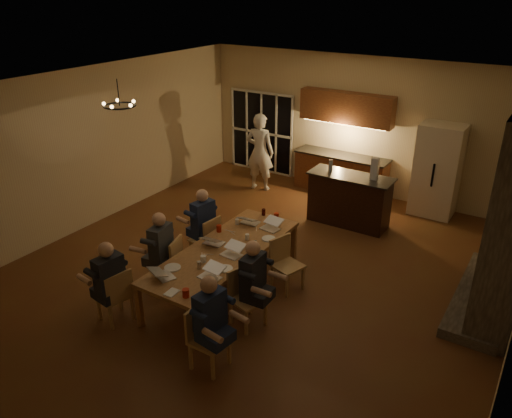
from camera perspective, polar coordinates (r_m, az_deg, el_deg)
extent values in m
plane|color=brown|center=(8.85, 0.24, -7.28)|extent=(9.00, 9.00, 0.00)
cube|color=#CBBD8F|center=(11.99, 11.98, 9.23)|extent=(8.00, 0.04, 3.20)
cube|color=#CBBD8F|center=(10.68, -18.44, 6.61)|extent=(0.04, 9.00, 3.20)
cube|color=white|center=(7.65, 0.29, 13.65)|extent=(8.00, 9.00, 0.04)
cube|color=black|center=(13.24, 0.66, 8.73)|extent=(1.86, 0.08, 2.10)
cube|color=beige|center=(11.33, 19.99, 4.17)|extent=(0.90, 0.68, 2.00)
cube|color=#B47B48|center=(8.23, -3.59, -6.93)|extent=(1.10, 3.04, 0.75)
cube|color=black|center=(10.53, 10.59, 1.04)|extent=(1.72, 0.68, 1.08)
imported|color=silver|center=(12.02, 0.45, 6.53)|extent=(0.75, 0.56, 1.89)
torus|color=black|center=(8.93, -15.31, 11.31)|extent=(0.55, 0.55, 0.03)
cylinder|color=white|center=(7.72, -6.05, -5.68)|extent=(0.09, 0.09, 0.10)
cylinder|color=white|center=(8.31, -1.02, -3.20)|extent=(0.07, 0.07, 0.10)
cylinder|color=white|center=(8.82, -2.17, -1.46)|extent=(0.07, 0.07, 0.10)
cylinder|color=#AC1E0B|center=(6.95, -8.03, -9.49)|extent=(0.10, 0.10, 0.12)
cylinder|color=#AC1E0B|center=(8.58, -4.26, -2.23)|extent=(0.09, 0.09, 0.12)
cylinder|color=#AC1E0B|center=(9.00, 2.34, -0.83)|extent=(0.09, 0.09, 0.12)
cylinder|color=#B2B2B7|center=(7.55, -6.52, -6.38)|extent=(0.06, 0.06, 0.12)
cylinder|color=#3F0F0C|center=(9.16, 0.87, -0.35)|extent=(0.07, 0.07, 0.12)
cylinder|color=#B2B2B7|center=(8.06, -0.12, -4.06)|extent=(0.06, 0.06, 0.12)
cylinder|color=white|center=(7.52, -3.53, -6.82)|extent=(0.23, 0.23, 0.02)
cylinder|color=white|center=(7.64, -9.52, -6.62)|extent=(0.25, 0.25, 0.02)
cylinder|color=white|center=(8.34, 1.45, -3.40)|extent=(0.23, 0.23, 0.02)
cube|color=white|center=(7.08, -9.61, -9.39)|extent=(0.15, 0.21, 0.01)
cylinder|color=#99999E|center=(10.48, 8.52, 4.97)|extent=(0.08, 0.08, 0.24)
cube|color=silver|center=(10.16, 13.42, 4.51)|extent=(0.15, 0.15, 0.44)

